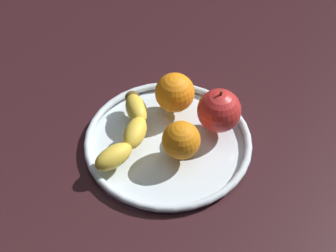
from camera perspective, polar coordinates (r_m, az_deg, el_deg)
ground_plane at (r=86.03cm, az=0.00°, el=-3.05°), size 122.84×122.84×4.00cm
fruit_bowl at (r=83.79cm, az=0.00°, el=-1.79°), size 28.31×28.31×1.80cm
banana at (r=82.13cm, az=-4.54°, el=-0.54°), size 17.86×10.13×3.48cm
apple at (r=82.71cm, az=5.90°, el=1.76°), size 7.40×7.40×8.20cm
orange_back_right at (r=78.74cm, az=1.52°, el=-1.63°), size 6.23×6.23×6.23cm
orange_back_left at (r=85.70cm, az=0.78°, el=3.86°), size 6.93×6.93×6.93cm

